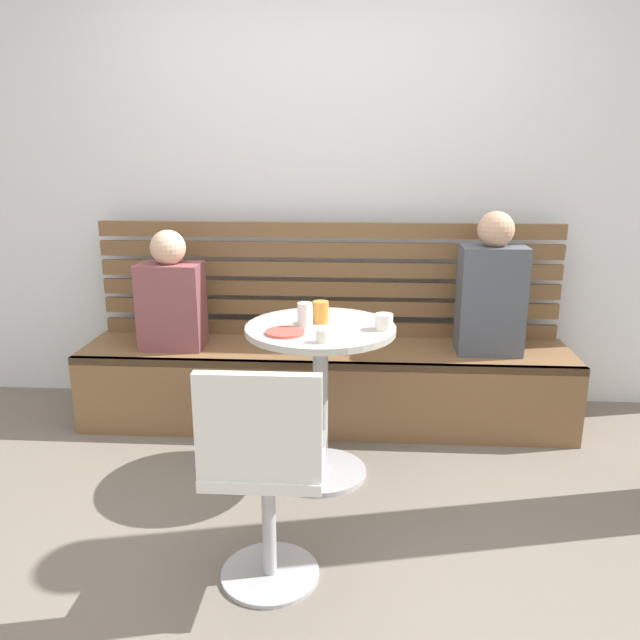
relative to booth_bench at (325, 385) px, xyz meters
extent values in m
plane|color=#70665B|center=(0.00, -1.20, -0.22)|extent=(8.00, 8.00, 0.00)
cube|color=silver|center=(0.00, 0.44, 1.23)|extent=(5.20, 0.10, 2.90)
cube|color=brown|center=(0.00, 0.00, 0.00)|extent=(2.70, 0.52, 0.44)
cube|color=brown|center=(0.00, -0.24, 0.20)|extent=(2.70, 0.04, 0.04)
cube|color=brown|center=(0.00, 0.24, 0.26)|extent=(2.65, 0.04, 0.09)
cube|color=brown|center=(0.00, 0.24, 0.39)|extent=(2.65, 0.04, 0.09)
cube|color=brown|center=(0.00, 0.24, 0.50)|extent=(2.65, 0.04, 0.09)
cube|color=brown|center=(0.00, 0.24, 0.62)|extent=(2.65, 0.04, 0.09)
cube|color=brown|center=(0.00, 0.24, 0.73)|extent=(2.65, 0.04, 0.09)
cube|color=brown|center=(0.00, 0.24, 0.84)|extent=(2.65, 0.04, 0.09)
cylinder|color=#ADADB2|center=(0.01, -0.60, -0.21)|extent=(0.44, 0.44, 0.02)
cylinder|color=#ADADB2|center=(0.01, -0.60, 0.15)|extent=(0.07, 0.07, 0.69)
cylinder|color=#B7B2A8|center=(0.01, -0.60, 0.50)|extent=(0.68, 0.68, 0.03)
cylinder|color=#ADADB2|center=(-0.13, -1.35, -0.21)|extent=(0.36, 0.36, 0.02)
cylinder|color=#ADADB2|center=(-0.13, -1.35, 0.00)|extent=(0.05, 0.05, 0.45)
cube|color=white|center=(-0.13, -1.35, 0.25)|extent=(0.40, 0.40, 0.04)
cube|color=white|center=(-0.12, -1.52, 0.45)|extent=(0.40, 0.04, 0.36)
cube|color=#4C515B|center=(0.88, -0.01, 0.51)|extent=(0.34, 0.22, 0.58)
sphere|color=tan|center=(0.88, -0.01, 0.88)|extent=(0.19, 0.19, 0.19)
cube|color=brown|center=(-0.84, -0.04, 0.45)|extent=(0.34, 0.22, 0.47)
sphere|color=#DBB293|center=(-0.84, -0.04, 0.78)|extent=(0.19, 0.19, 0.19)
cylinder|color=orange|center=(0.01, -0.55, 0.57)|extent=(0.07, 0.07, 0.10)
cylinder|color=white|center=(-0.06, -0.62, 0.57)|extent=(0.07, 0.07, 0.11)
cylinder|color=silver|center=(0.04, -0.84, 0.55)|extent=(0.06, 0.06, 0.05)
cylinder|color=white|center=(0.29, -0.64, 0.55)|extent=(0.08, 0.08, 0.07)
cylinder|color=#DB4C42|center=(-0.13, -0.73, 0.52)|extent=(0.17, 0.17, 0.01)
camera|label=1|loc=(0.18, -3.28, 1.29)|focal=34.98mm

